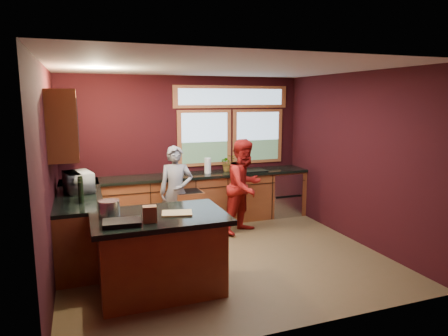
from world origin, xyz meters
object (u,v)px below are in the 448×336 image
island (160,252)px  cutting_board (177,213)px  stock_pot (109,208)px  person_grey (176,192)px  person_red (245,186)px

island → cutting_board: bearing=-14.0°
island → stock_pot: 0.80m
island → stock_pot: (-0.55, 0.15, 0.56)m
cutting_board → stock_pot: (-0.75, 0.20, 0.08)m
island → stock_pot: stock_pot is taller
island → cutting_board: size_ratio=4.43×
person_grey → cutting_board: size_ratio=4.36×
island → person_red: size_ratio=0.96×
island → person_grey: bearing=71.0°
person_grey → stock_pot: person_grey is taller
island → person_red: bearing=42.8°
person_red → cutting_board: 2.32m
person_red → cutting_board: (-1.58, -1.69, 0.15)m
cutting_board → island: bearing=166.0°
person_red → stock_pot: size_ratio=6.73×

